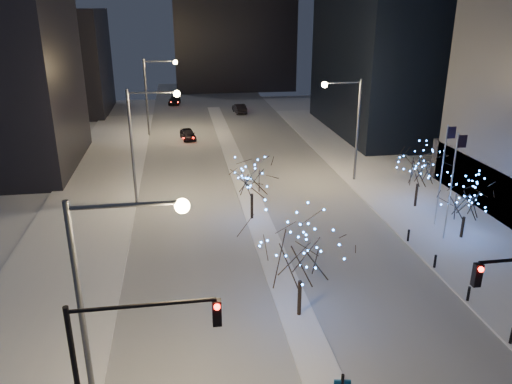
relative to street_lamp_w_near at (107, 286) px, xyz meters
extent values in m
cube|color=#A4A9B3|center=(8.94, 33.00, -6.49)|extent=(20.00, 130.00, 0.02)
cube|color=white|center=(8.94, 28.00, -6.42)|extent=(2.00, 80.00, 0.15)
cube|color=white|center=(23.94, 18.00, -6.42)|extent=(10.00, 90.00, 0.15)
cube|color=white|center=(-5.06, 18.00, -6.42)|extent=(8.00, 90.00, 0.15)
cube|color=black|center=(-17.06, 68.00, 1.50)|extent=(18.00, 16.00, 16.00)
cylinder|color=#595E66|center=(-1.06, 0.00, -1.50)|extent=(0.24, 0.24, 10.00)
cylinder|color=#595E66|center=(0.94, 0.00, 3.20)|extent=(4.00, 0.16, 0.16)
sphere|color=#FFC47F|center=(2.94, 0.00, 3.05)|extent=(0.56, 0.56, 0.56)
cylinder|color=#595E66|center=(-1.06, 25.00, -1.50)|extent=(0.24, 0.24, 10.00)
cylinder|color=#595E66|center=(0.94, 25.00, 3.20)|extent=(4.00, 0.16, 0.16)
sphere|color=#FFC47F|center=(2.94, 25.00, 3.05)|extent=(0.56, 0.56, 0.56)
cylinder|color=#595E66|center=(-1.06, 50.00, -1.50)|extent=(0.24, 0.24, 10.00)
cylinder|color=#595E66|center=(0.94, 50.00, 3.20)|extent=(4.00, 0.16, 0.16)
sphere|color=#FFC47F|center=(2.94, 50.00, 3.05)|extent=(0.56, 0.56, 0.56)
cylinder|color=#595E66|center=(19.94, 28.00, -1.50)|extent=(0.24, 0.24, 10.00)
cylinder|color=#595E66|center=(18.19, 28.00, 3.20)|extent=(3.50, 0.16, 0.16)
sphere|color=#FFC47F|center=(16.44, 28.00, 3.05)|extent=(0.56, 0.56, 0.56)
cylinder|color=black|center=(1.44, -2.00, 0.30)|extent=(5.00, 0.14, 0.14)
cube|color=black|center=(3.94, -2.00, -0.25)|extent=(0.32, 0.28, 1.00)
sphere|color=#FF0C05|center=(3.94, -2.18, 0.10)|extent=(0.22, 0.22, 0.22)
cube|color=black|center=(14.44, -1.00, -0.25)|extent=(0.32, 0.28, 1.00)
sphere|color=#FF0C05|center=(14.44, -1.18, 0.10)|extent=(0.22, 0.22, 0.22)
cylinder|color=silver|center=(21.94, 14.00, -2.35)|extent=(0.10, 0.10, 8.00)
cube|color=black|center=(22.29, 14.00, 1.05)|extent=(0.70, 0.03, 0.90)
cylinder|color=silver|center=(22.54, 16.50, -2.35)|extent=(0.10, 0.10, 8.00)
cube|color=black|center=(22.89, 16.50, 1.05)|extent=(0.70, 0.03, 0.90)
cylinder|color=black|center=(19.14, 2.00, -5.90)|extent=(0.16, 0.16, 0.90)
cylinder|color=black|center=(19.14, 6.00, -5.90)|extent=(0.16, 0.16, 0.90)
cylinder|color=black|center=(19.14, 10.00, -5.90)|extent=(0.16, 0.16, 0.90)
cylinder|color=black|center=(19.14, 14.00, -5.90)|extent=(0.16, 0.16, 0.90)
imported|color=black|center=(4.06, 47.10, -5.79)|extent=(2.31, 4.38, 1.42)
imported|color=black|center=(12.83, 63.13, -5.75)|extent=(2.03, 4.67, 1.49)
imported|color=black|center=(2.42, 72.62, -5.81)|extent=(2.36, 4.88, 1.37)
cylinder|color=black|center=(9.04, 6.17, -5.29)|extent=(0.22, 0.22, 2.12)
cylinder|color=black|center=(8.44, 19.96, -5.30)|extent=(0.22, 0.22, 2.09)
cylinder|color=black|center=(23.36, 14.01, -5.54)|extent=(0.22, 0.22, 1.62)
cylinder|color=black|center=(22.75, 20.38, -5.35)|extent=(0.22, 0.22, 2.00)
camera|label=1|loc=(2.99, -16.91, 9.82)|focal=35.00mm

